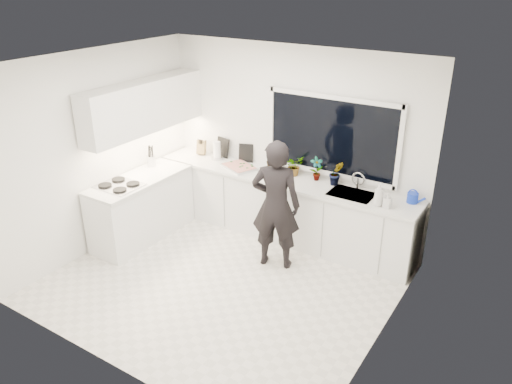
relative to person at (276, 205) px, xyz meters
The scene contains 25 objects.
floor 1.18m from the person, 114.40° to the right, with size 4.00×3.50×0.02m, color beige.
wall_back 1.19m from the person, 107.74° to the left, with size 4.00×0.02×2.70m, color white.
wall_left 2.50m from the person, 162.72° to the right, with size 0.02×3.50×2.70m, color white.
wall_right 1.89m from the person, 23.43° to the right, with size 0.02×3.50×2.70m, color white.
ceiling 2.01m from the person, 114.40° to the right, with size 4.00×3.50×0.02m, color white.
window 1.24m from the person, 74.86° to the left, with size 1.80×0.02×1.00m, color black.
base_cabinets_back 0.90m from the person, 114.57° to the left, with size 3.92×0.58×0.88m, color white.
base_cabinets_left 2.08m from the person, 169.30° to the right, with size 0.58×1.60×0.88m, color white.
countertop_back 0.79m from the person, 114.88° to the left, with size 3.94×0.62×0.04m, color silver.
countertop_left 2.04m from the person, 169.30° to the right, with size 0.62×1.60×0.04m, color silver.
upper_cabinets 2.34m from the person, behind, with size 0.34×2.10×0.70m, color white.
sink 1.02m from the person, 45.09° to the left, with size 0.58×0.42×0.14m, color silver.
faucet 1.18m from the person, 52.02° to the left, with size 0.03×0.03×0.22m, color silver.
stovetop 2.15m from the person, 160.19° to the right, with size 0.56×0.48×0.03m, color black.
person is the anchor object (origin of this frame).
pizza_tray 1.24m from the person, 146.06° to the left, with size 0.49×0.36×0.03m, color #B2B3B6.
pizza 1.24m from the person, 146.06° to the left, with size 0.45×0.32×0.01m, color #AC2B16.
watering_can 1.71m from the person, 31.10° to the left, with size 0.14×0.14×0.13m, color #1331B9.
paper_towel_roll 1.74m from the person, 151.71° to the left, with size 0.11×0.11×0.26m, color white.
knife_block 2.06m from the person, 155.13° to the left, with size 0.13×0.10×0.22m, color #A3714C.
utensil_crock 2.19m from the person, behind, with size 0.13×0.13×0.16m, color silver.
picture_frame_large 1.46m from the person, 138.49° to the left, with size 0.22×0.02×0.28m, color black.
picture_frame_small 1.81m from the person, 147.65° to the left, with size 0.25×0.02×0.30m, color black.
herb_plants 0.92m from the person, 98.23° to the left, with size 1.24×0.33×0.34m.
soap_bottles 1.31m from the person, 26.27° to the left, with size 0.23×0.14×0.30m.
Camera 1 is at (3.17, -4.20, 3.61)m, focal length 35.00 mm.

